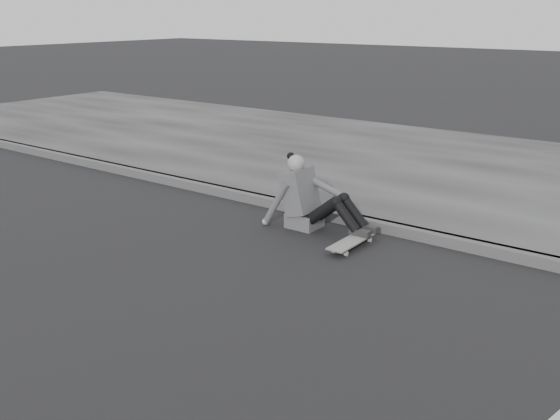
# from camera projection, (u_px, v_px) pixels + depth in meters

# --- Properties ---
(ground) EXTENTS (80.00, 80.00, 0.00)m
(ground) POSITION_uv_depth(u_px,v_px,m) (184.00, 293.00, 5.69)
(ground) COLOR black
(ground) RESTS_ON ground
(curb) EXTENTS (24.00, 0.16, 0.12)m
(curb) POSITION_uv_depth(u_px,v_px,m) (333.00, 215.00, 7.65)
(curb) COLOR #484848
(curb) RESTS_ON ground
(sidewalk) EXTENTS (24.00, 6.00, 0.12)m
(sidewalk) POSITION_uv_depth(u_px,v_px,m) (432.00, 168.00, 9.97)
(sidewalk) COLOR #383838
(sidewalk) RESTS_ON ground
(skateboard) EXTENTS (0.20, 0.78, 0.09)m
(skateboard) POSITION_uv_depth(u_px,v_px,m) (352.00, 241.00, 6.77)
(skateboard) COLOR #A3A49E
(skateboard) RESTS_ON ground
(seated_woman) EXTENTS (1.38, 0.46, 0.88)m
(seated_woman) POSITION_uv_depth(u_px,v_px,m) (309.00, 199.00, 7.28)
(seated_woman) COLOR #4E4E50
(seated_woman) RESTS_ON ground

